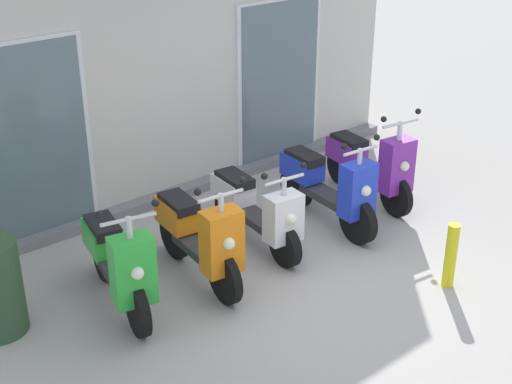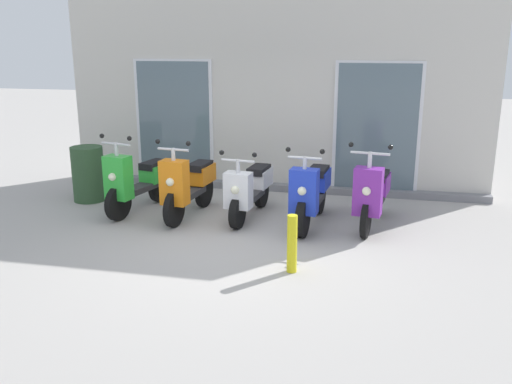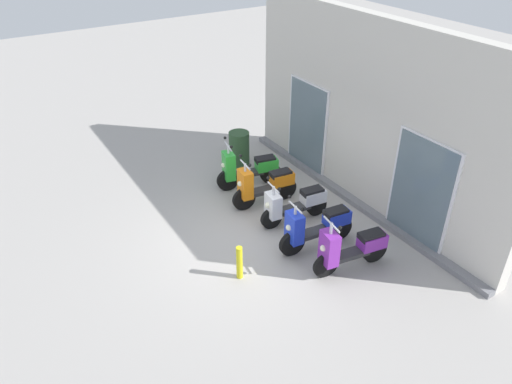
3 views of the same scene
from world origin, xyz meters
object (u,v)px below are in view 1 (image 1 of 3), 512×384
(scooter_green, at_px, (118,262))
(scooter_orange, at_px, (199,236))
(scooter_white, at_px, (256,209))
(scooter_purple, at_px, (371,164))
(curb_bollard, at_px, (451,256))
(scooter_blue, at_px, (328,187))

(scooter_green, distance_m, scooter_orange, 0.88)
(scooter_green, relative_size, scooter_orange, 1.00)
(scooter_green, xyz_separation_m, scooter_white, (1.79, 0.09, -0.05))
(scooter_white, relative_size, scooter_purple, 1.00)
(scooter_orange, height_order, curb_bollard, scooter_orange)
(scooter_orange, bearing_deg, curb_bollard, -42.99)
(scooter_green, xyz_separation_m, scooter_orange, (0.87, -0.11, 0.02))
(scooter_white, bearing_deg, scooter_green, -177.26)
(scooter_green, bearing_deg, scooter_orange, -7.05)
(scooter_white, height_order, scooter_purple, scooter_purple)
(scooter_orange, distance_m, scooter_white, 0.94)
(scooter_blue, relative_size, scooter_purple, 1.05)
(scooter_white, distance_m, curb_bollard, 2.14)
(scooter_orange, bearing_deg, scooter_purple, 2.86)
(scooter_green, relative_size, curb_bollard, 2.29)
(scooter_orange, distance_m, scooter_blue, 1.88)
(scooter_blue, bearing_deg, scooter_purple, 7.77)
(scooter_blue, xyz_separation_m, curb_bollard, (-0.02, -1.75, -0.14))
(scooter_orange, relative_size, scooter_blue, 0.96)
(scooter_orange, relative_size, scooter_purple, 1.00)
(scooter_blue, height_order, scooter_purple, scooter_purple)
(scooter_orange, height_order, scooter_purple, scooter_purple)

